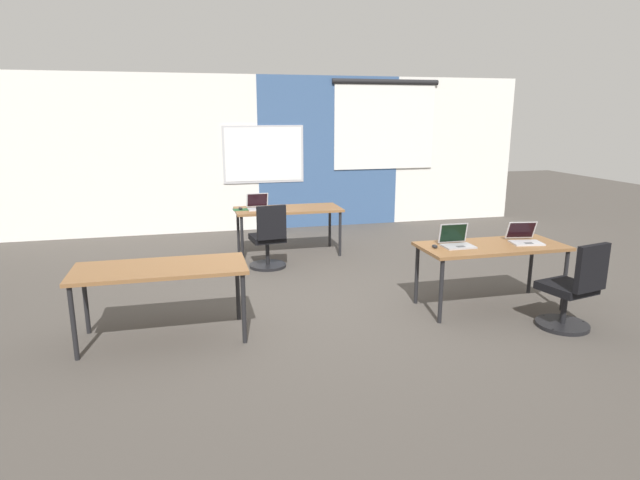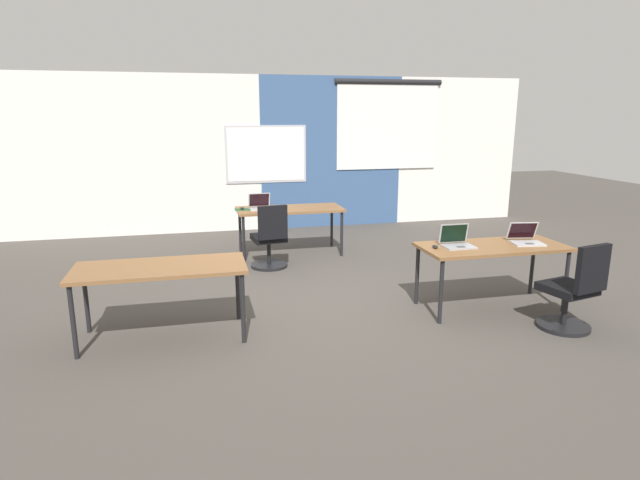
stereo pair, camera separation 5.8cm
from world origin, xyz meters
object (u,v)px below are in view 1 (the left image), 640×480
Objects in this scene: chair_far_left at (269,242)px; laptop_far_left at (258,206)px; desk_near_right at (492,250)px; mouse_near_right_inner at (435,246)px; laptop_near_right_inner at (456,242)px; desk_far_center at (288,212)px; chair_near_right_end at (572,294)px; desk_near_left at (161,273)px; laptop_near_right_end at (525,238)px; mouse_far_left at (240,208)px.

laptop_far_left is at bearing -93.95° from chair_far_left.
mouse_near_right_inner is (-0.67, 0.03, 0.08)m from desk_near_right.
laptop_near_right_inner is 3.10× the size of mouse_near_right_inner.
desk_far_center is at bearing -127.38° from chair_far_left.
laptop_far_left reaches higher than chair_near_right_end.
chair_near_right_end is 2.77× the size of laptop_near_right_inner.
chair_near_right_end is (0.45, -0.77, -0.28)m from desk_near_right.
desk_near_right is 3.03m from chair_far_left.
desk_near_left is at bearing -23.51° from chair_near_right_end.
desk_far_center is 14.91× the size of mouse_near_right_inner.
chair_far_left is (-0.41, -0.69, -0.28)m from desk_far_center.
laptop_far_left is 0.37× the size of chair_far_left.
laptop_near_right_end is 3.53× the size of mouse_near_right_inner.
laptop_near_right_inner is (-0.86, 0.81, 0.39)m from chair_near_right_end.
laptop_far_left reaches higher than desk_near_right.
desk_near_right is at bearing 129.09° from chair_far_left.
laptop_far_left is 0.27m from mouse_far_left.
laptop_far_left reaches higher than mouse_far_left.
chair_near_right_end is 4.49m from laptop_far_left.
laptop_far_left reaches higher than desk_near_left.
desk_far_center is at bearing 111.26° from mouse_near_right_inner.
desk_far_center is at bearing 116.46° from laptop_near_right_inner.
laptop_far_left is 0.83m from chair_far_left.
desk_far_center is 3.53m from laptop_near_right_end.
desk_near_right is at bearing -2.35° from mouse_near_right_inner.
mouse_near_right_inner is (-1.12, 0.80, 0.36)m from chair_near_right_end.
chair_near_right_end is at bearing -77.38° from laptop_near_right_end.
mouse_far_left is at bearing 177.00° from desk_far_center.
laptop_near_right_inner is 0.26m from mouse_near_right_inner.
desk_near_left and desk_far_center have the same top height.
chair_far_left reaches higher than desk_near_right.
mouse_near_right_inner is (1.52, -2.81, -0.03)m from laptop_far_left.
mouse_near_right_inner is at bearing 177.65° from desk_near_right.
desk_far_center is at bearing 137.20° from laptop_near_right_end.
laptop_near_right_inner reaches higher than mouse_far_left.
chair_far_left is (-2.57, 2.10, -0.39)m from laptop_near_right_end.
laptop_far_left is 3.19m from mouse_near_right_inner.
mouse_far_left is (-0.27, 0.00, -0.03)m from laptop_far_left.
mouse_far_left reaches higher than desk_near_left.
mouse_near_right_inner is (1.49, -2.08, 0.36)m from chair_far_left.
desk_near_left is 1.74× the size of chair_near_right_end.
laptop_near_right_end reaches higher than mouse_far_left.
laptop_far_left is at bearing 118.52° from mouse_near_right_inner.
laptop_near_right_end is at bearing -52.33° from desk_far_center.
mouse_far_left is at bearing 126.92° from laptop_near_right_inner.
laptop_near_right_end reaches higher than desk_near_right.
desk_near_right is at bearing -72.20° from chair_near_right_end.
laptop_near_right_inner is at bearing 123.69° from chair_far_left.
desk_near_left is at bearing -109.97° from mouse_far_left.
chair_near_right_end reaches higher than desk_far_center.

